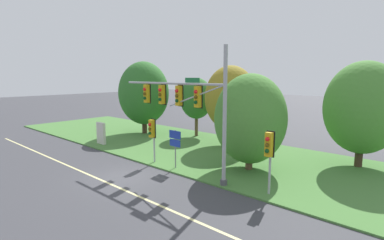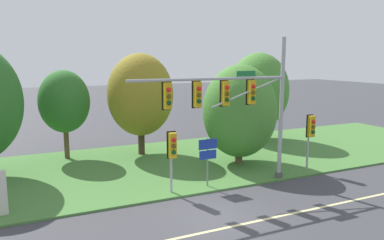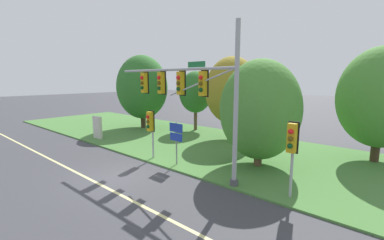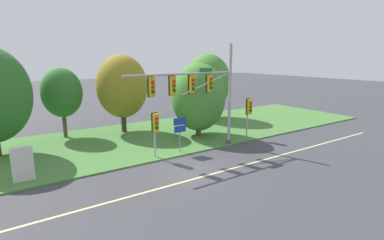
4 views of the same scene
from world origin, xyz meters
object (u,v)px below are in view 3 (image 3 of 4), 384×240
object	(u,v)px
traffic_signal_mast	(189,90)
tree_tall_centre	(381,98)
tree_behind_signpost	(232,91)
pedestrian_signal_further_along	(292,143)
pedestrian_signal_near_kerb	(150,124)
route_sign_post	(176,136)
tree_mid_verge	(260,110)
info_kiosk	(97,128)
tree_left_of_mast	(196,92)
tree_nearest_road	(142,87)

from	to	relation	value
traffic_signal_mast	tree_tall_centre	size ratio (longest dim) A/B	1.24
tree_behind_signpost	tree_tall_centre	size ratio (longest dim) A/B	0.98
traffic_signal_mast	pedestrian_signal_further_along	size ratio (longest dim) A/B	2.63
traffic_signal_mast	tree_behind_signpost	distance (m)	8.58
pedestrian_signal_near_kerb	route_sign_post	bearing A→B (deg)	6.19
route_sign_post	tree_behind_signpost	xyz separation A→B (m)	(-1.13, 7.79, 2.37)
tree_mid_verge	info_kiosk	bearing A→B (deg)	-169.27
tree_mid_verge	info_kiosk	world-z (taller)	tree_mid_verge
tree_left_of_mast	tree_behind_signpost	xyz separation A→B (m)	(4.80, -1.02, 0.34)
traffic_signal_mast	tree_mid_verge	distance (m)	4.30
tree_behind_signpost	pedestrian_signal_near_kerb	bearing A→B (deg)	-96.44
info_kiosk	traffic_signal_mast	bearing A→B (deg)	-4.32
traffic_signal_mast	pedestrian_signal_near_kerb	world-z (taller)	traffic_signal_mast
tree_mid_verge	tree_tall_centre	distance (m)	7.48
tree_tall_centre	route_sign_post	bearing A→B (deg)	-136.39
pedestrian_signal_near_kerb	tree_left_of_mast	bearing A→B (deg)	113.34
pedestrian_signal_further_along	tree_tall_centre	xyz separation A→B (m)	(2.15, 8.45, 1.52)
pedestrian_signal_further_along	tree_left_of_mast	size ratio (longest dim) A/B	0.57
pedestrian_signal_further_along	tree_left_of_mast	distance (m)	15.46
traffic_signal_mast	tree_mid_verge	bearing A→B (deg)	55.49
info_kiosk	tree_mid_verge	bearing A→B (deg)	10.73
tree_nearest_road	tree_behind_signpost	distance (m)	9.89
tree_nearest_road	tree_mid_verge	size ratio (longest dim) A/B	1.21
traffic_signal_mast	tree_mid_verge	xyz separation A→B (m)	(2.35, 3.42, -1.16)
tree_nearest_road	tree_mid_verge	bearing A→B (deg)	-12.30
pedestrian_signal_near_kerb	tree_mid_verge	bearing A→B (deg)	29.25
pedestrian_signal_further_along	tree_mid_verge	distance (m)	4.32
tree_tall_centre	traffic_signal_mast	bearing A→B (deg)	-130.17
traffic_signal_mast	info_kiosk	xyz separation A→B (m)	(-11.21, 0.85, -3.51)
route_sign_post	tree_behind_signpost	world-z (taller)	tree_behind_signpost
tree_left_of_mast	tree_mid_verge	bearing A→B (deg)	-30.91
traffic_signal_mast	tree_nearest_road	size ratio (longest dim) A/B	1.17
pedestrian_signal_near_kerb	tree_mid_verge	world-z (taller)	tree_mid_verge
traffic_signal_mast	tree_behind_signpost	world-z (taller)	traffic_signal_mast
tree_nearest_road	tree_behind_signpost	xyz separation A→B (m)	(9.77, 1.58, -0.11)
traffic_signal_mast	tree_mid_verge	size ratio (longest dim) A/B	1.41
route_sign_post	tree_nearest_road	distance (m)	12.78
pedestrian_signal_near_kerb	route_sign_post	distance (m)	2.10
pedestrian_signal_near_kerb	pedestrian_signal_further_along	size ratio (longest dim) A/B	0.93
pedestrian_signal_near_kerb	tree_behind_signpost	distance (m)	8.27
tree_left_of_mast	tree_mid_verge	world-z (taller)	tree_mid_verge
pedestrian_signal_further_along	route_sign_post	bearing A→B (deg)	179.88
traffic_signal_mast	route_sign_post	bearing A→B (deg)	163.98
tree_behind_signpost	tree_tall_centre	bearing A→B (deg)	3.71
tree_mid_verge	pedestrian_signal_further_along	bearing A→B (deg)	-45.68
pedestrian_signal_further_along	tree_tall_centre	size ratio (longest dim) A/B	0.47
pedestrian_signal_near_kerb	tree_left_of_mast	world-z (taller)	tree_left_of_mast
route_sign_post	traffic_signal_mast	bearing A→B (deg)	-16.02
traffic_signal_mast	tree_left_of_mast	size ratio (longest dim) A/B	1.50
traffic_signal_mast	tree_left_of_mast	xyz separation A→B (m)	(-7.32, 9.21, -0.71)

